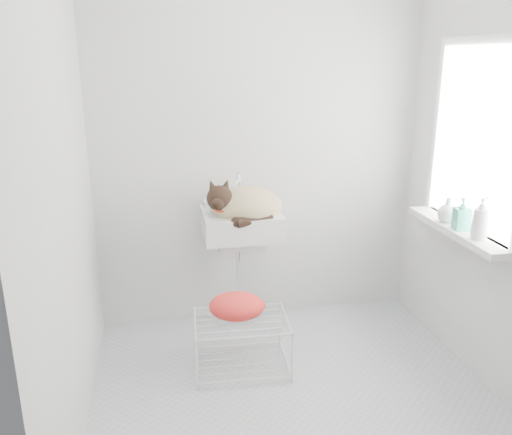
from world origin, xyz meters
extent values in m
cube|color=#B6BABE|center=(0.00, 0.00, 0.00)|extent=(2.20, 2.00, 0.02)
cube|color=silver|center=(0.00, 1.00, 1.25)|extent=(2.20, 0.02, 2.50)
cube|color=silver|center=(1.10, 0.00, 1.25)|extent=(0.02, 2.00, 2.50)
cube|color=silver|center=(-1.10, 0.00, 1.25)|extent=(0.02, 2.00, 2.50)
cube|color=white|center=(1.09, 0.20, 1.35)|extent=(0.01, 0.80, 1.00)
cube|color=white|center=(1.07, 0.20, 1.35)|extent=(0.04, 0.90, 1.10)
cube|color=white|center=(1.01, 0.20, 0.83)|extent=(0.16, 0.88, 0.04)
cube|color=white|center=(-0.17, 0.74, 0.85)|extent=(0.49, 0.43, 0.20)
ellipsoid|color=tan|center=(-0.14, 0.73, 0.88)|extent=(0.46, 0.40, 0.23)
sphere|color=black|center=(-0.31, 0.66, 0.98)|extent=(0.17, 0.17, 0.16)
torus|color=red|center=(-0.29, 0.65, 0.94)|extent=(0.15, 0.15, 0.06)
cube|color=silver|center=(-0.24, 0.31, 0.15)|extent=(0.56, 0.41, 0.32)
ellipsoid|color=#DA3A00|center=(-0.26, 0.35, 0.35)|extent=(0.37, 0.29, 0.14)
imported|color=white|center=(1.00, -0.02, 0.85)|extent=(0.09, 0.09, 0.20)
imported|color=teal|center=(1.00, 0.15, 0.85)|extent=(0.09, 0.10, 0.18)
imported|color=silver|center=(1.00, 0.30, 0.85)|extent=(0.13, 0.13, 0.15)
camera|label=1|loc=(-0.67, -2.38, 1.79)|focal=36.52mm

